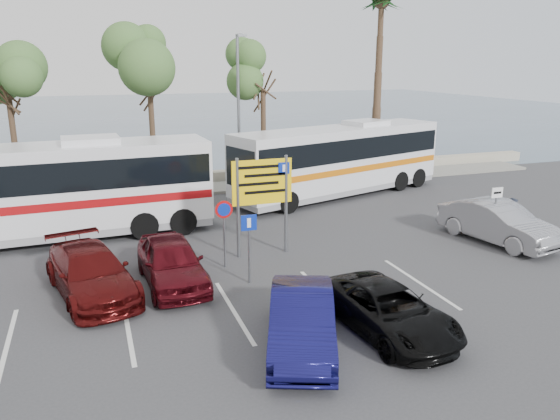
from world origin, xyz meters
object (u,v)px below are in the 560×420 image
object	(u,v)px
car_silver_b	(498,223)
car_blue	(302,320)
street_lamp_right	(239,104)
car_maroon	(91,272)
pedestrian_far	(511,217)
suv_black	(388,310)
coach_bus_left	(43,195)
coach_bus_right	(339,162)
direction_sign	(262,189)
car_red	(172,262)

from	to	relation	value
car_silver_b	car_blue	bearing A→B (deg)	-164.55
street_lamp_right	car_silver_b	world-z (taller)	street_lamp_right
car_maroon	pedestrian_far	bearing A→B (deg)	-11.53
car_maroon	suv_black	xyz separation A→B (m)	(7.20, -5.00, -0.10)
street_lamp_right	car_blue	distance (m)	17.73
coach_bus_left	coach_bus_right	bearing A→B (deg)	12.06
suv_black	direction_sign	bearing A→B (deg)	94.61
coach_bus_left	car_blue	size ratio (longest dim) A/B	2.95
coach_bus_right	pedestrian_far	bearing A→B (deg)	-67.77
car_silver_b	pedestrian_far	size ratio (longest dim) A/B	3.02
car_red	pedestrian_far	size ratio (longest dim) A/B	2.77
coach_bus_left	suv_black	size ratio (longest dim) A/B	2.92
car_blue	suv_black	world-z (taller)	car_blue
street_lamp_right	car_silver_b	bearing A→B (deg)	-59.78
street_lamp_right	car_maroon	world-z (taller)	street_lamp_right
coach_bus_right	suv_black	world-z (taller)	coach_bus_right
car_blue	car_silver_b	world-z (taller)	car_silver_b
car_silver_b	pedestrian_far	world-z (taller)	pedestrian_far
car_maroon	suv_black	bearing A→B (deg)	-47.88
pedestrian_far	suv_black	bearing A→B (deg)	97.54
car_red	coach_bus_left	bearing A→B (deg)	120.83
car_red	suv_black	world-z (taller)	car_red
direction_sign	coach_bus_right	xyz separation A→B (m)	(6.50, 7.30, -0.67)
car_maroon	pedestrian_far	xyz separation A→B (m)	(15.92, 0.44, 0.08)
direction_sign	coach_bus_left	distance (m)	8.67
street_lamp_right	pedestrian_far	distance (m)	14.58
direction_sign	pedestrian_far	size ratio (longest dim) A/B	2.27
coach_bus_right	car_red	bearing A→B (deg)	-138.08
car_blue	direction_sign	bearing A→B (deg)	101.50
suv_black	pedestrian_far	world-z (taller)	pedestrian_far
coach_bus_right	car_red	distance (m)	13.51
coach_bus_left	car_maroon	bearing A→B (deg)	-75.30
street_lamp_right	car_red	world-z (taller)	street_lamp_right
coach_bus_right	car_blue	distance (m)	15.98
direction_sign	car_maroon	xyz separation A→B (m)	(-5.93, -1.70, -1.72)
car_maroon	car_red	size ratio (longest dim) A/B	1.11
car_maroon	car_silver_b	bearing A→B (deg)	-13.10
coach_bus_left	car_maroon	distance (m)	6.32
coach_bus_right	car_silver_b	xyz separation A→B (m)	(2.50, -9.00, -0.97)
car_red	suv_black	distance (m)	6.93
direction_sign	car_silver_b	distance (m)	9.30
coach_bus_left	car_silver_b	distance (m)	17.59
suv_black	coach_bus_right	bearing A→B (deg)	63.39
street_lamp_right	car_blue	size ratio (longest dim) A/B	1.83
coach_bus_right	suv_black	bearing A→B (deg)	-110.46
street_lamp_right	direction_sign	xyz separation A→B (m)	(-2.00, -10.32, -2.17)
direction_sign	suv_black	bearing A→B (deg)	-79.24
street_lamp_right	car_silver_b	xyz separation A→B (m)	(7.00, -12.02, -3.81)
pedestrian_far	car_blue	bearing A→B (deg)	91.66
suv_black	car_maroon	bearing A→B (deg)	139.07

